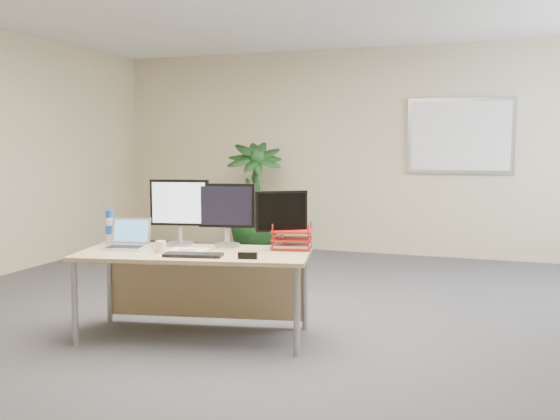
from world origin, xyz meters
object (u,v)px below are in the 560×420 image
(monitor_right, at_px, (227,210))
(laptop, at_px, (128,240))
(desk, at_px, (198,267))
(floor_plant, at_px, (254,198))
(monitor_left, at_px, (180,208))

(monitor_right, xyz_separation_m, laptop, (-0.71, -0.30, -0.23))
(desk, relative_size, laptop, 5.04)
(floor_plant, xyz_separation_m, laptop, (0.32, -3.44, -0.03))
(monitor_right, bearing_deg, laptop, -156.68)
(desk, relative_size, floor_plant, 1.22)
(monitor_left, bearing_deg, monitor_right, 10.83)
(desk, distance_m, laptop, 0.59)
(monitor_right, bearing_deg, desk, -126.62)
(monitor_left, xyz_separation_m, monitor_right, (0.38, 0.07, -0.02))
(desk, xyz_separation_m, floor_plant, (-0.87, 3.34, 0.23))
(desk, height_order, laptop, laptop)
(floor_plant, height_order, monitor_right, floor_plant)
(floor_plant, bearing_deg, monitor_right, -71.84)
(monitor_right, relative_size, laptop, 1.37)
(monitor_left, relative_size, laptop, 1.44)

